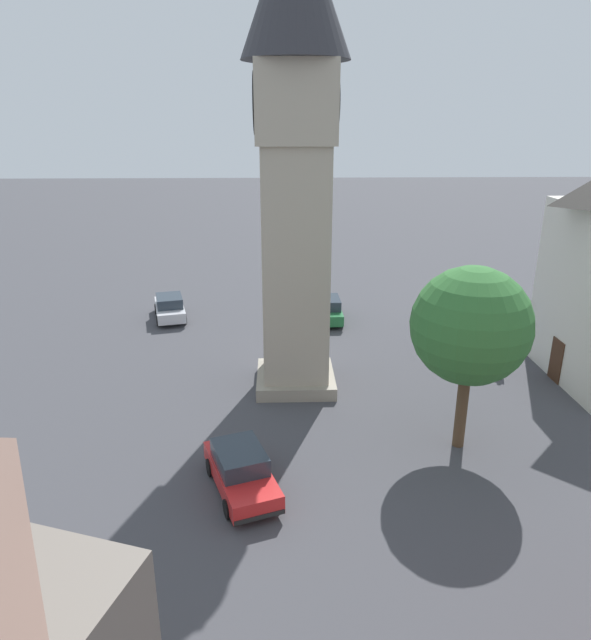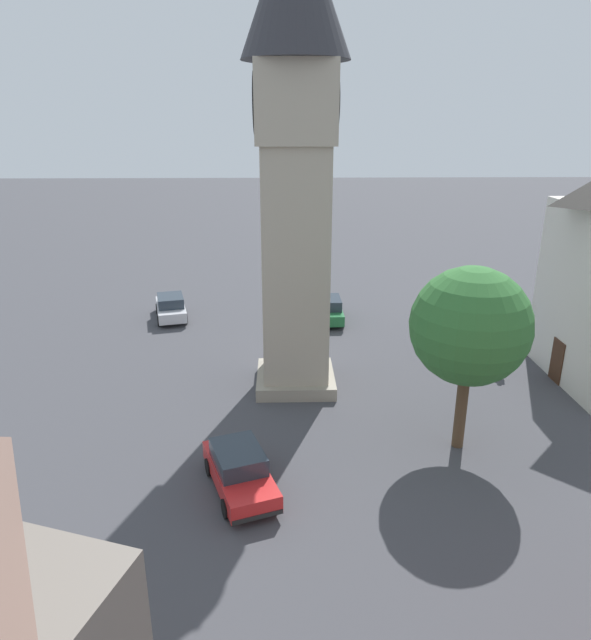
{
  "view_description": "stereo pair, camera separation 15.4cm",
  "coord_description": "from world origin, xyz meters",
  "px_view_note": "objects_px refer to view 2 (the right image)",
  "views": [
    {
      "loc": [
        24.79,
        -0.75,
        12.15
      ],
      "look_at": [
        0.0,
        0.0,
        3.3
      ],
      "focal_mm": 31.95,
      "sensor_mm": 36.0,
      "label": 1
    },
    {
      "loc": [
        24.8,
        -0.6,
        12.15
      ],
      "look_at": [
        0.0,
        0.0,
        3.3
      ],
      "focal_mm": 31.95,
      "sensor_mm": 36.0,
      "label": 2
    }
  ],
  "objects_px": {
    "car_white_side": "(328,309)",
    "tree": "(470,327)",
    "car_silver_kerb": "(171,307)",
    "car_blue_kerb": "(239,470)",
    "clock_tower": "(296,125)",
    "road_sign": "(321,309)",
    "pedestrian": "(502,354)",
    "car_red_corner": "(462,327)"
  },
  "relations": [
    {
      "from": "clock_tower",
      "to": "car_white_side",
      "type": "distance_m",
      "value": 14.55
    },
    {
      "from": "car_white_side",
      "to": "pedestrian",
      "type": "xyz_separation_m",
      "value": [
        8.07,
        8.08,
        0.25
      ]
    },
    {
      "from": "car_silver_kerb",
      "to": "car_white_side",
      "type": "distance_m",
      "value": 9.99
    },
    {
      "from": "car_blue_kerb",
      "to": "car_silver_kerb",
      "type": "distance_m",
      "value": 18.8
    },
    {
      "from": "car_red_corner",
      "to": "car_white_side",
      "type": "height_order",
      "value": "same"
    },
    {
      "from": "tree",
      "to": "car_white_side",
      "type": "bearing_deg",
      "value": -164.9
    },
    {
      "from": "car_red_corner",
      "to": "car_white_side",
      "type": "bearing_deg",
      "value": -115.05
    },
    {
      "from": "car_blue_kerb",
      "to": "clock_tower",
      "type": "bearing_deg",
      "value": 165.41
    },
    {
      "from": "car_silver_kerb",
      "to": "car_red_corner",
      "type": "relative_size",
      "value": 1.0
    },
    {
      "from": "clock_tower",
      "to": "tree",
      "type": "xyz_separation_m",
      "value": [
        5.57,
        6.22,
        -6.87
      ]
    },
    {
      "from": "car_silver_kerb",
      "to": "tree",
      "type": "height_order",
      "value": "tree"
    },
    {
      "from": "car_blue_kerb",
      "to": "car_white_side",
      "type": "relative_size",
      "value": 1.07
    },
    {
      "from": "clock_tower",
      "to": "car_white_side",
      "type": "relative_size",
      "value": 4.88
    },
    {
      "from": "tree",
      "to": "clock_tower",
      "type": "bearing_deg",
      "value": -131.82
    },
    {
      "from": "car_white_side",
      "to": "pedestrian",
      "type": "relative_size",
      "value": 2.46
    },
    {
      "from": "car_white_side",
      "to": "road_sign",
      "type": "distance_m",
      "value": 3.56
    },
    {
      "from": "car_silver_kerb",
      "to": "pedestrian",
      "type": "bearing_deg",
      "value": 64.21
    },
    {
      "from": "car_blue_kerb",
      "to": "car_silver_kerb",
      "type": "bearing_deg",
      "value": -162.65
    },
    {
      "from": "car_silver_kerb",
      "to": "tree",
      "type": "relative_size",
      "value": 0.61
    },
    {
      "from": "road_sign",
      "to": "clock_tower",
      "type": "bearing_deg",
      "value": -15.33
    },
    {
      "from": "pedestrian",
      "to": "car_blue_kerb",
      "type": "bearing_deg",
      "value": -53.46
    },
    {
      "from": "car_silver_kerb",
      "to": "tree",
      "type": "distance_m",
      "value": 21.18
    },
    {
      "from": "tree",
      "to": "pedestrian",
      "type": "bearing_deg",
      "value": 148.31
    },
    {
      "from": "clock_tower",
      "to": "tree",
      "type": "distance_m",
      "value": 10.81
    },
    {
      "from": "clock_tower",
      "to": "car_silver_kerb",
      "type": "xyz_separation_m",
      "value": [
        -9.81,
        -7.72,
        -11.09
      ]
    },
    {
      "from": "pedestrian",
      "to": "tree",
      "type": "bearing_deg",
      "value": -31.69
    },
    {
      "from": "car_blue_kerb",
      "to": "road_sign",
      "type": "xyz_separation_m",
      "value": [
        -13.98,
        3.72,
        1.14
      ]
    },
    {
      "from": "car_silver_kerb",
      "to": "road_sign",
      "type": "distance_m",
      "value": 10.2
    },
    {
      "from": "car_silver_kerb",
      "to": "road_sign",
      "type": "bearing_deg",
      "value": 66.99
    },
    {
      "from": "car_blue_kerb",
      "to": "tree",
      "type": "xyz_separation_m",
      "value": [
        -2.57,
        8.34,
        4.22
      ]
    },
    {
      "from": "car_white_side",
      "to": "road_sign",
      "type": "height_order",
      "value": "road_sign"
    },
    {
      "from": "car_red_corner",
      "to": "road_sign",
      "type": "distance_m",
      "value": 8.19
    },
    {
      "from": "clock_tower",
      "to": "car_blue_kerb",
      "type": "bearing_deg",
      "value": -14.59
    },
    {
      "from": "car_silver_kerb",
      "to": "car_red_corner",
      "type": "xyz_separation_m",
      "value": [
        4.14,
        17.44,
        0.0
      ]
    },
    {
      "from": "car_white_side",
      "to": "tree",
      "type": "xyz_separation_m",
      "value": [
        14.72,
        3.97,
        4.22
      ]
    },
    {
      "from": "pedestrian",
      "to": "tree",
      "type": "xyz_separation_m",
      "value": [
        6.65,
        -4.11,
        3.97
      ]
    },
    {
      "from": "tree",
      "to": "road_sign",
      "type": "xyz_separation_m",
      "value": [
        -11.41,
        -4.62,
        -3.08
      ]
    },
    {
      "from": "car_white_side",
      "to": "car_blue_kerb",
      "type": "bearing_deg",
      "value": -14.17
    },
    {
      "from": "car_red_corner",
      "to": "car_white_side",
      "type": "distance_m",
      "value": 8.24
    },
    {
      "from": "tree",
      "to": "road_sign",
      "type": "bearing_deg",
      "value": -157.98
    },
    {
      "from": "road_sign",
      "to": "car_blue_kerb",
      "type": "bearing_deg",
      "value": -14.9
    },
    {
      "from": "clock_tower",
      "to": "car_white_side",
      "type": "height_order",
      "value": "clock_tower"
    }
  ]
}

